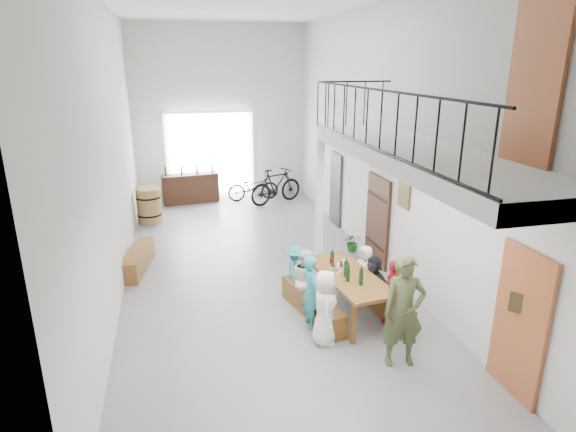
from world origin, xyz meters
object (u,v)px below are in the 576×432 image
object	(u,v)px
serving_counter	(190,188)
host_standing	(404,311)
bench_inner	(312,305)
tasting_table	(348,279)
bicycle_near	(253,187)
oak_barrel	(149,205)
side_bench	(138,260)

from	to	relation	value
serving_counter	host_standing	xyz separation A→B (m)	(2.62, -9.59, 0.41)
bench_inner	tasting_table	bearing A→B (deg)	-20.57
tasting_table	host_standing	distance (m)	1.60
serving_counter	bicycle_near	xyz separation A→B (m)	(2.00, -0.23, -0.02)
tasting_table	bench_inner	bearing A→B (deg)	165.31
bicycle_near	oak_barrel	bearing A→B (deg)	112.52
bench_inner	oak_barrel	bearing A→B (deg)	102.70
host_standing	serving_counter	bearing A→B (deg)	113.47
side_bench	oak_barrel	bearing A→B (deg)	87.16
serving_counter	bicycle_near	world-z (taller)	serving_counter
host_standing	bicycle_near	bearing A→B (deg)	101.99
side_bench	host_standing	xyz separation A→B (m)	(4.02, -4.50, 0.64)
host_standing	bicycle_near	distance (m)	9.39
tasting_table	bicycle_near	size ratio (longest dim) A/B	1.27
bench_inner	host_standing	bearing A→B (deg)	-74.56
tasting_table	side_bench	world-z (taller)	tasting_table
side_bench	tasting_table	bearing A→B (deg)	-38.02
host_standing	bicycle_near	world-z (taller)	host_standing
bicycle_near	side_bench	bearing A→B (deg)	141.70
side_bench	bench_inner	bearing A→B (deg)	-42.39
serving_counter	bicycle_near	bearing A→B (deg)	-13.05
side_bench	oak_barrel	distance (m)	3.31
host_standing	bicycle_near	xyz separation A→B (m)	(-0.63, 9.36, -0.43)
tasting_table	serving_counter	xyz separation A→B (m)	(-2.36, 8.02, -0.24)
oak_barrel	host_standing	bearing A→B (deg)	-63.69
bicycle_near	tasting_table	bearing A→B (deg)	179.26
bench_inner	serving_counter	xyz separation A→B (m)	(-1.73, 7.94, 0.25)
tasting_table	bicycle_near	world-z (taller)	bicycle_near
side_bench	host_standing	size ratio (longest dim) A/B	0.95
bench_inner	oak_barrel	xyz separation A→B (m)	(-2.96, 6.14, 0.29)
oak_barrel	bicycle_near	distance (m)	3.59
bench_inner	host_standing	xyz separation A→B (m)	(0.90, -1.65, 0.66)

